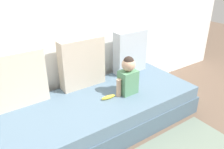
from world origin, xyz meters
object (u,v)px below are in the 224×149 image
(toddler, at_px, (128,76))
(banana, at_px, (108,97))
(couch, at_px, (100,112))
(throw_pillow_left, at_px, (19,79))
(throw_pillow_right, at_px, (130,52))
(throw_pillow_center, at_px, (82,63))

(toddler, bearing_deg, banana, 176.57)
(couch, relative_size, throw_pillow_left, 3.96)
(throw_pillow_right, distance_m, toddler, 0.60)
(couch, height_order, banana, banana)
(toddler, height_order, banana, toddler)
(throw_pillow_center, distance_m, throw_pillow_right, 0.73)
(throw_pillow_right, xyz_separation_m, banana, (-0.65, -0.44, -0.27))
(throw_pillow_right, height_order, toddler, throw_pillow_right)
(couch, height_order, throw_pillow_right, throw_pillow_right)
(throw_pillow_center, xyz_separation_m, banana, (0.08, -0.44, -0.28))
(throw_pillow_right, relative_size, toddler, 1.28)
(couch, relative_size, banana, 13.77)
(throw_pillow_center, relative_size, banana, 3.51)
(toddler, bearing_deg, throw_pillow_center, 126.41)
(throw_pillow_center, height_order, toddler, throw_pillow_center)
(throw_pillow_left, relative_size, banana, 3.48)
(toddler, distance_m, banana, 0.33)
(couch, height_order, throw_pillow_left, throw_pillow_left)
(throw_pillow_left, bearing_deg, toddler, -23.24)
(throw_pillow_left, height_order, throw_pillow_center, throw_pillow_center)
(toddler, relative_size, banana, 2.65)
(couch, distance_m, throw_pillow_center, 0.62)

